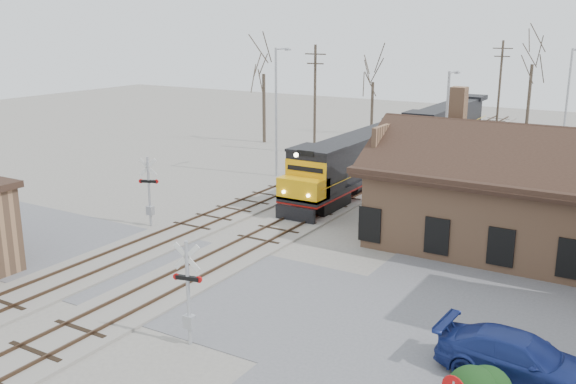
# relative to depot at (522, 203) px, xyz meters

# --- Properties ---
(ground) EXTENTS (140.00, 140.00, 0.00)m
(ground) POSITION_rel_depot_xyz_m (-11.99, -12.00, -2.41)
(ground) COLOR gray
(ground) RESTS_ON ground
(road) EXTENTS (60.00, 9.00, 0.03)m
(road) POSITION_rel_depot_xyz_m (-11.99, -12.00, -2.39)
(road) COLOR #5B5B5F
(road) RESTS_ON ground
(track_main) EXTENTS (3.40, 90.00, 0.24)m
(track_main) POSITION_rel_depot_xyz_m (-11.99, 3.00, -2.34)
(track_main) COLOR gray
(track_main) RESTS_ON ground
(track_siding) EXTENTS (3.40, 90.00, 0.24)m
(track_siding) POSITION_rel_depot_xyz_m (-16.49, 3.00, -2.34)
(track_siding) COLOR gray
(track_siding) RESTS_ON ground
(depot) EXTENTS (15.20, 9.31, 7.90)m
(depot) POSITION_rel_depot_xyz_m (0.00, 0.00, 0.00)
(depot) COLOR #A27453
(depot) RESTS_ON ground
(locomotive_lead) EXTENTS (2.73, 18.32, 4.06)m
(locomotive_lead) POSITION_rel_depot_xyz_m (-11.99, 6.43, -0.27)
(locomotive_lead) COLOR black
(locomotive_lead) RESTS_ON ground
(locomotive_trailing) EXTENTS (2.73, 18.32, 3.85)m
(locomotive_trailing) POSITION_rel_depot_xyz_m (-11.99, 25.03, -0.27)
(locomotive_trailing) COLOR black
(locomotive_trailing) RESTS_ON ground
(crossbuck_near) EXTENTS (1.11, 0.34, 3.91)m
(crossbuck_near) POSITION_rel_depot_xyz_m (-7.85, -16.61, -0.56)
(crossbuck_near) COLOR #A5A8AD
(crossbuck_near) RESTS_ON ground
(crossbuck_far) EXTENTS (1.07, 0.55, 4.01)m
(crossbuck_far) POSITION_rel_depot_xyz_m (-18.74, -6.89, -0.52)
(crossbuck_far) COLOR #A5A8AD
(crossbuck_far) RESTS_ON ground
(parked_car) EXTENTS (5.46, 2.45, 1.56)m
(parked_car) POSITION_rel_depot_xyz_m (2.80, -13.05, -1.63)
(parked_car) COLOR navy
(parked_car) RESTS_ON ground
(streetlight_a) EXTENTS (0.25, 2.04, 9.49)m
(streetlight_a) POSITION_rel_depot_xyz_m (-19.20, 7.44, 2.88)
(streetlight_a) COLOR #A5A8AD
(streetlight_a) RESTS_ON ground
(streetlight_b) EXTENTS (0.25, 2.04, 8.26)m
(streetlight_b) POSITION_rel_depot_xyz_m (-6.45, 7.69, 2.25)
(streetlight_b) COLOR #A5A8AD
(streetlight_b) RESTS_ON ground
(streetlight_c) EXTENTS (0.25, 2.04, 9.23)m
(streetlight_c) POSITION_rel_depot_xyz_m (-1.77, 25.15, 2.75)
(streetlight_c) COLOR #A5A8AD
(streetlight_c) RESTS_ON ground
(utility_pole_a) EXTENTS (2.00, 0.24, 9.44)m
(utility_pole_a) POSITION_rel_depot_xyz_m (-20.94, 16.42, 2.54)
(utility_pole_a) COLOR #382D23
(utility_pole_a) RESTS_ON ground
(utility_pole_b) EXTENTS (2.00, 0.24, 9.53)m
(utility_pole_b) POSITION_rel_depot_xyz_m (-9.75, 35.54, 2.58)
(utility_pole_b) COLOR #382D23
(utility_pole_b) RESTS_ON ground
(tree_a) EXTENTS (4.37, 4.37, 10.70)m
(tree_a) POSITION_rel_depot_xyz_m (-27.78, 18.76, 5.21)
(tree_a) COLOR #382D23
(tree_a) RESTS_ON ground
(tree_b) EXTENTS (3.59, 3.59, 8.80)m
(tree_b) POSITION_rel_depot_xyz_m (-20.74, 28.32, 3.85)
(tree_b) COLOR #382D23
(tree_b) RESTS_ON ground
(tree_c) EXTENTS (4.86, 4.86, 11.91)m
(tree_c) POSITION_rel_depot_xyz_m (-6.61, 34.73, 6.08)
(tree_c) COLOR #382D23
(tree_c) RESTS_ON ground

